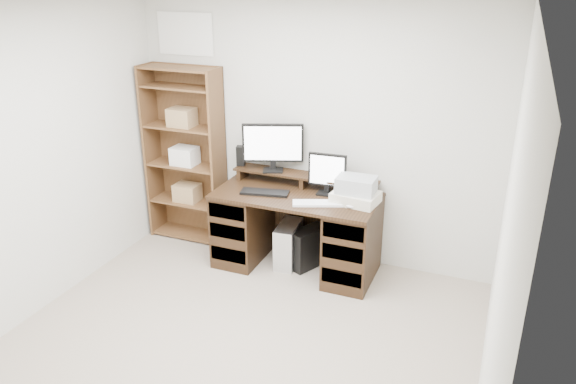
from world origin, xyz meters
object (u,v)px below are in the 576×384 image
Objects in this scene: monitor_wide at (273,145)px; tower_silver at (288,244)px; tower_black at (309,247)px; monitor_small at (327,172)px; bookshelf at (186,153)px; printer at (356,198)px; desk at (296,230)px.

monitor_wide reaches higher than tower_silver.
monitor_small is at bearing 46.34° from tower_black.
tower_black is 0.23× the size of bookshelf.
monitor_small is 0.98× the size of printer.
tower_silver is 0.97× the size of tower_black.
monitor_small reaches higher than printer.
desk is 0.63m from monitor_small.
bookshelf is at bearing -161.44° from tower_black.
bookshelf is at bearing 158.69° from monitor_wide.
bookshelf is (-1.84, 0.21, 0.12)m from printer.
desk is 3.94× the size of monitor_small.
monitor_wide reaches higher than monitor_small.
bookshelf is (-1.40, 0.16, 0.72)m from tower_black.
bookshelf reaches higher than tower_black.
monitor_small reaches higher than tower_silver.
tower_silver is at bearing 161.68° from desk.
tower_silver is 1.40m from bookshelf.
bookshelf reaches higher than desk.
printer is at bearing -7.55° from tower_silver.
tower_black is at bearing -162.09° from monitor_small.
monitor_wide is 0.31× the size of bookshelf.
desk is 0.83× the size of bookshelf.
tower_silver is (0.23, -0.17, -0.92)m from monitor_wide.
tower_black is at bearing 28.25° from desk.
tower_black is (-0.45, 0.05, -0.60)m from printer.
bookshelf is at bearing -179.58° from printer.
monitor_small is at bearing -3.69° from bookshelf.
tower_silver is at bearing -147.86° from tower_black.
printer is at bearing -33.16° from monitor_wide.
monitor_small is 0.21× the size of bookshelf.
monitor_wide reaches higher than tower_black.
desk is at bearing -23.77° from tower_silver.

